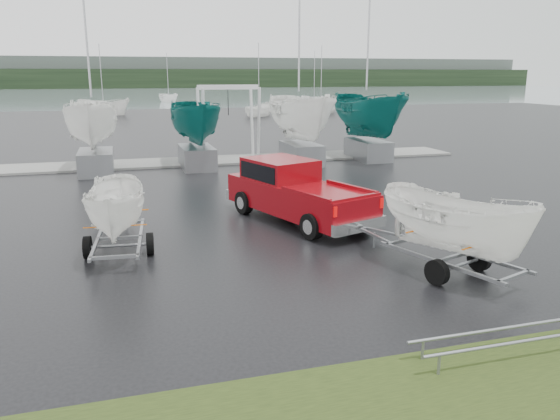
{
  "coord_description": "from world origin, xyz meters",
  "views": [
    {
      "loc": [
        -3.89,
        -16.62,
        4.74
      ],
      "look_at": [
        0.07,
        -3.13,
        1.2
      ],
      "focal_mm": 35.0,
      "sensor_mm": 36.0,
      "label": 1
    }
  ],
  "objects_px": {
    "pickup_truck": "(293,189)",
    "trailer_parked": "(114,165)",
    "boat_hoist": "(228,112)",
    "trailer_hitched": "(459,170)"
  },
  "relations": [
    {
      "from": "trailer_hitched",
      "to": "boat_hoist",
      "type": "relative_size",
      "value": 1.15
    },
    {
      "from": "trailer_parked",
      "to": "boat_hoist",
      "type": "height_order",
      "value": "trailer_parked"
    },
    {
      "from": "trailer_parked",
      "to": "trailer_hitched",
      "type": "bearing_deg",
      "value": -22.23
    },
    {
      "from": "boat_hoist",
      "to": "trailer_hitched",
      "type": "bearing_deg",
      "value": -84.84
    },
    {
      "from": "trailer_parked",
      "to": "boat_hoist",
      "type": "xyz_separation_m",
      "value": [
        5.96,
        15.01,
        0.24
      ]
    },
    {
      "from": "boat_hoist",
      "to": "pickup_truck",
      "type": "bearing_deg",
      "value": -91.79
    },
    {
      "from": "trailer_parked",
      "to": "boat_hoist",
      "type": "bearing_deg",
      "value": 72.99
    },
    {
      "from": "pickup_truck",
      "to": "trailer_parked",
      "type": "height_order",
      "value": "trailer_parked"
    },
    {
      "from": "pickup_truck",
      "to": "trailer_hitched",
      "type": "height_order",
      "value": "trailer_hitched"
    },
    {
      "from": "trailer_parked",
      "to": "boat_hoist",
      "type": "distance_m",
      "value": 16.15
    }
  ]
}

